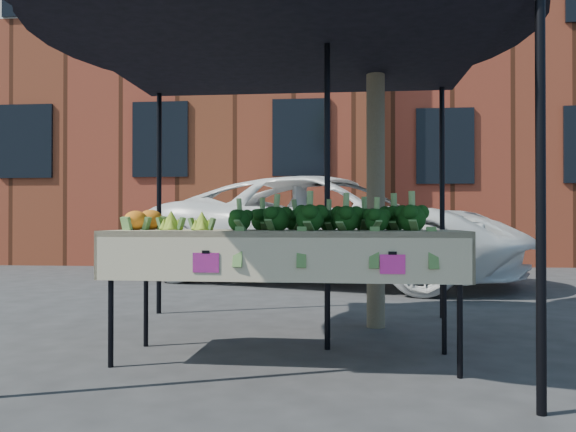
% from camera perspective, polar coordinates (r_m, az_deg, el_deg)
% --- Properties ---
extents(ground, '(90.00, 90.00, 0.00)m').
position_cam_1_polar(ground, '(4.09, 0.06, -14.11)').
color(ground, '#28282A').
extents(table, '(2.42, 0.85, 0.90)m').
position_cam_1_polar(table, '(4.04, -0.28, -7.80)').
color(table, beige).
rests_on(table, ground).
extents(canopy, '(3.16, 3.16, 2.74)m').
position_cam_1_polar(canopy, '(4.48, -0.58, 4.71)').
color(canopy, black).
rests_on(canopy, ground).
extents(broccoli_heap, '(1.35, 0.55, 0.23)m').
position_cam_1_polar(broccoli_heap, '(4.01, 3.67, 0.25)').
color(broccoli_heap, '#0F330A').
rests_on(broccoli_heap, table).
extents(romanesco_cluster, '(0.41, 0.45, 0.18)m').
position_cam_1_polar(romanesco_cluster, '(4.11, -9.56, -0.13)').
color(romanesco_cluster, '#8BAF2E').
rests_on(romanesco_cluster, table).
extents(cauliflower_pair, '(0.21, 0.41, 0.16)m').
position_cam_1_polar(cauliflower_pair, '(4.30, -14.05, -0.26)').
color(cauliflower_pair, orange).
rests_on(cauliflower_pair, table).
extents(vehicle, '(2.56, 3.20, 6.04)m').
position_cam_1_polar(vehicle, '(9.41, 4.37, 12.10)').
color(vehicle, white).
rests_on(vehicle, ground).
extents(street_tree, '(2.44, 2.44, 4.80)m').
position_cam_1_polar(street_tree, '(5.51, 8.61, 14.62)').
color(street_tree, '#1E4C14').
rests_on(street_tree, ground).
extents(building_left, '(12.00, 8.00, 9.00)m').
position_cam_1_polar(building_left, '(17.21, -13.07, 11.35)').
color(building_left, brown).
rests_on(building_left, ground).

